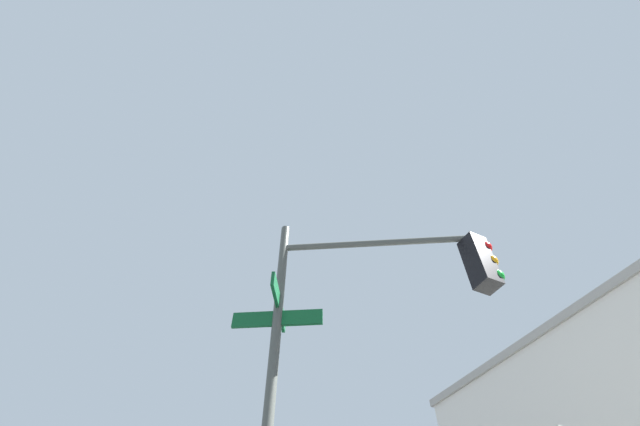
# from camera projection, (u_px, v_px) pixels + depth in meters

# --- Properties ---
(traffic_signal_near) EXTENTS (1.92, 2.97, 5.91)m
(traffic_signal_near) POSITION_uv_depth(u_px,v_px,m) (377.00, 326.00, 4.75)
(traffic_signal_near) COLOR #474C47
(traffic_signal_near) RESTS_ON ground_plane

